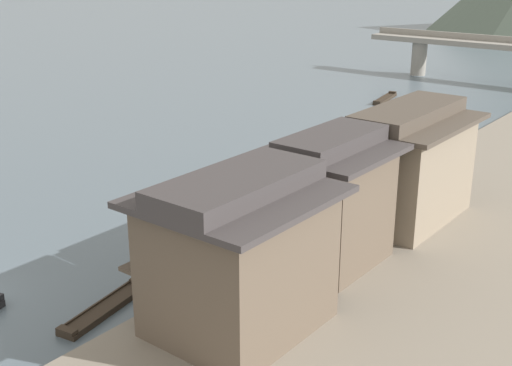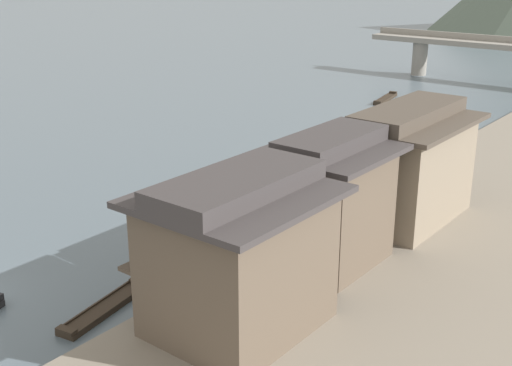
# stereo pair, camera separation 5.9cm
# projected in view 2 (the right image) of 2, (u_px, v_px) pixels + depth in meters

# --- Properties ---
(boat_moored_nearest) EXTENTS (0.91, 4.56, 0.35)m
(boat_moored_nearest) POSITION_uv_depth(u_px,v_px,m) (327.00, 199.00, 39.79)
(boat_moored_nearest) COLOR brown
(boat_moored_nearest) RESTS_ON ground
(boat_moored_second) EXTENTS (4.21, 1.35, 0.64)m
(boat_moored_second) POSITION_uv_depth(u_px,v_px,m) (249.00, 171.00, 44.63)
(boat_moored_second) COLOR brown
(boat_moored_second) RESTS_ON ground
(boat_moored_third) EXTENTS (1.87, 5.65, 0.43)m
(boat_moored_third) POSITION_uv_depth(u_px,v_px,m) (386.00, 99.00, 66.87)
(boat_moored_third) COLOR #33281E
(boat_moored_third) RESTS_ON ground
(boat_moored_far) EXTENTS (1.82, 5.02, 0.38)m
(boat_moored_far) POSITION_uv_depth(u_px,v_px,m) (105.00, 308.00, 27.65)
(boat_moored_far) COLOR #33281E
(boat_moored_far) RESTS_ON ground
(boat_midriver_drifting) EXTENTS (2.02, 4.93, 0.42)m
(boat_midriver_drifting) POSITION_uv_depth(u_px,v_px,m) (238.00, 239.00, 34.24)
(boat_midriver_drifting) COLOR #33281E
(boat_midriver_drifting) RESTS_ON ground
(house_waterfront_nearest) EXTENTS (6.27, 6.96, 6.14)m
(house_waterfront_nearest) POSITION_uv_depth(u_px,v_px,m) (238.00, 254.00, 24.60)
(house_waterfront_nearest) COLOR brown
(house_waterfront_nearest) RESTS_ON riverbank_right
(house_waterfront_second) EXTENTS (5.43, 5.79, 6.14)m
(house_waterfront_second) POSITION_uv_depth(u_px,v_px,m) (329.00, 200.00, 30.02)
(house_waterfront_second) COLOR brown
(house_waterfront_second) RESTS_ON riverbank_right
(house_waterfront_tall) EXTENTS (5.98, 8.11, 6.14)m
(house_waterfront_tall) POSITION_uv_depth(u_px,v_px,m) (405.00, 164.00, 35.13)
(house_waterfront_tall) COLOR gray
(house_waterfront_tall) RESTS_ON riverbank_right
(stone_bridge) EXTENTS (29.97, 2.40, 5.27)m
(stone_bridge) POSITION_uv_depth(u_px,v_px,m) (495.00, 52.00, 74.35)
(stone_bridge) COLOR gray
(stone_bridge) RESTS_ON ground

